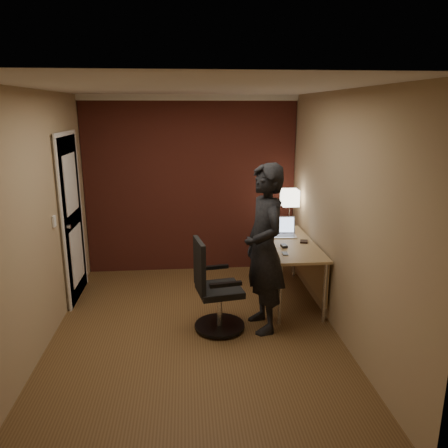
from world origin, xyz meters
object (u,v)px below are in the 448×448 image
Objects in this scene: desk_lamp at (290,198)px; laptop at (283,230)px; office_chair at (214,292)px; person at (264,249)px; mouse at (284,246)px; desk at (295,252)px; wallet at (304,242)px; phone at (285,253)px.

desk_lamp reaches higher than laptop.
person is (0.53, 0.01, 0.46)m from office_chair.
mouse is 0.66m from person.
desk is 0.17m from wallet.
desk is 4.30× the size of laptop.
laptop is at bearing 85.14° from phone.
wallet is at bearing 129.05° from person.
office_chair reaches higher than wallet.
phone is at bearing -117.21° from desk.
desk_lamp is 1.54m from person.
mouse is 0.10× the size of office_chair.
person reaches higher than phone.
desk is at bearing 40.41° from mouse.
laptop is (-0.16, -0.34, -0.35)m from desk_lamp.
office_chair is (-1.12, -1.41, -0.71)m from desk_lamp.
desk_lamp is at bearing 83.89° from desk.
mouse is at bearing -132.22° from desk.
desk is 2.80× the size of desk_lamp.
laptop reaches higher than wallet.
mouse reaches higher than wallet.
desk_lamp is 0.54× the size of office_chair.
mouse is 0.87× the size of phone.
person reaches higher than laptop.
person is at bearing -124.91° from desk.
desk is 0.31m from mouse.
phone is 0.94m from office_chair.
person is at bearing -129.15° from mouse.
desk is at bearing -96.11° from desk_lamp.
wallet reaches higher than desk.
desk_lamp is 1.93m from office_chair.
wallet is at bearing 23.81° from mouse.
desk_lamp is at bearing 64.76° from laptop.
wallet is 1.40m from office_chair.
laptop is at bearing 47.87° from office_chair.
phone is at bearing 21.08° from office_chair.
mouse reaches higher than phone.
wallet is 0.96m from person.
mouse is 1.08m from office_chair.
person is at bearing 1.19° from office_chair.
phone reaches higher than desk.
wallet is at bearing -87.34° from desk_lamp.
desk_lamp reaches higher than phone.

